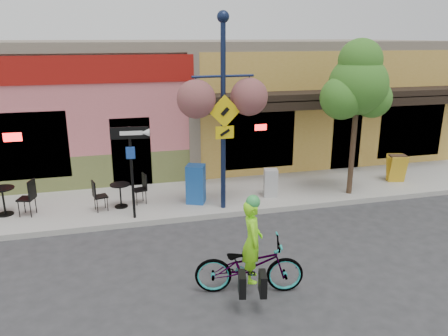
% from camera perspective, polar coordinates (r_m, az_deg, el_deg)
% --- Properties ---
extents(ground, '(90.00, 90.00, 0.00)m').
position_cam_1_polar(ground, '(11.54, 4.49, -7.08)').
color(ground, '#2D2D30').
rests_on(ground, ground).
extents(sidewalk, '(24.00, 3.00, 0.15)m').
position_cam_1_polar(sidewalk, '(13.27, 1.69, -3.40)').
color(sidewalk, '#9E9B93').
rests_on(sidewalk, ground).
extents(curb, '(24.00, 0.12, 0.15)m').
position_cam_1_polar(curb, '(11.99, 3.64, -5.72)').
color(curb, '#A8A59E').
rests_on(curb, ground).
extents(building, '(18.20, 8.20, 4.50)m').
position_cam_1_polar(building, '(17.96, -3.23, 9.09)').
color(building, '#CB646A').
rests_on(building, ground).
extents(bicycle, '(2.16, 1.15, 1.08)m').
position_cam_1_polar(bicycle, '(8.41, 3.31, -12.61)').
color(bicycle, '#982C0D').
rests_on(bicycle, ground).
extents(cyclist_rider, '(0.50, 0.65, 1.58)m').
position_cam_1_polar(cyclist_rider, '(8.30, 3.67, -11.04)').
color(cyclist_rider, '#8BFF1A').
rests_on(cyclist_rider, ground).
extents(lamp_post, '(1.67, 0.74, 5.14)m').
position_cam_1_polar(lamp_post, '(11.36, -0.11, 6.96)').
color(lamp_post, '#131E3C').
rests_on(lamp_post, sidewalk).
extents(one_way_sign, '(0.94, 0.29, 2.41)m').
position_cam_1_polar(one_way_sign, '(11.23, -11.93, -0.70)').
color(one_way_sign, black).
rests_on(one_way_sign, sidewalk).
extents(cafe_set_left, '(1.80, 1.25, 0.98)m').
position_cam_1_polar(cafe_set_left, '(12.78, -26.90, -3.43)').
color(cafe_set_left, black).
rests_on(cafe_set_left, sidewalk).
extents(cafe_set_right, '(1.57, 1.06, 0.86)m').
position_cam_1_polar(cafe_set_right, '(12.28, -13.39, -3.08)').
color(cafe_set_right, black).
rests_on(cafe_set_right, sidewalk).
extents(newspaper_box_blue, '(0.63, 0.60, 1.10)m').
position_cam_1_polar(newspaper_box_blue, '(12.25, -3.70, -2.10)').
color(newspaper_box_blue, '#1A50A1').
rests_on(newspaper_box_blue, sidewalk).
extents(newspaper_box_grey, '(0.45, 0.42, 0.81)m').
position_cam_1_polar(newspaper_box_grey, '(12.83, 6.10, -1.93)').
color(newspaper_box_grey, '#B0B0B0').
rests_on(newspaper_box_grey, sidewalk).
extents(street_tree, '(2.23, 2.23, 4.53)m').
position_cam_1_polar(street_tree, '(13.09, 16.78, 6.23)').
color(street_tree, '#3D7A26').
rests_on(street_tree, sidewalk).
extents(sandwich_board, '(0.61, 0.50, 0.88)m').
position_cam_1_polar(sandwich_board, '(14.96, 21.82, -0.20)').
color(sandwich_board, gold).
rests_on(sandwich_board, sidewalk).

